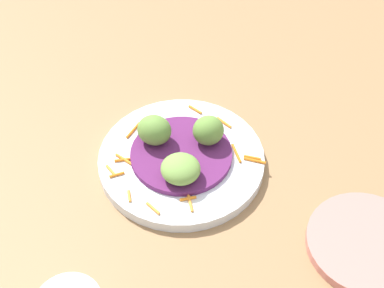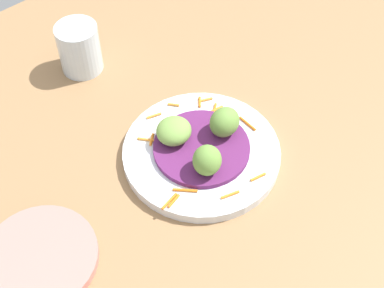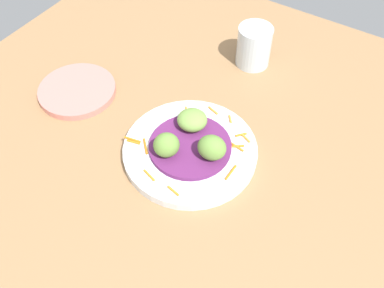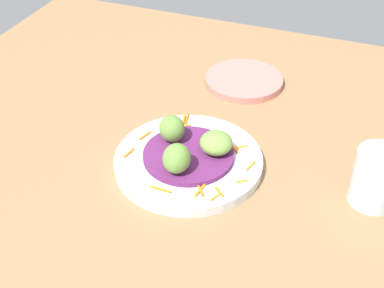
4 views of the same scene
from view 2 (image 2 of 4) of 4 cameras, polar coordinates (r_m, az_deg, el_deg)
The scene contains 9 objects.
table_surface at distance 84.38cm, azimuth 2.68°, elevation -2.47°, with size 110.00×110.00×2.00cm, color #936D47.
main_plate at distance 83.70cm, azimuth 0.98°, elevation -0.93°, with size 23.94×23.94×1.71cm, color silver.
cabbage_bed at distance 82.69cm, azimuth 0.99°, elevation -0.38°, with size 14.61×14.61×0.86cm, color #60235B.
carrot_garnish at distance 83.49cm, azimuth 0.47°, elevation 0.05°, with size 20.30×20.34×0.40cm.
guac_scoop_left at distance 82.15cm, azimuth -1.90°, elevation 1.37°, with size 5.25×5.45×3.25cm, color #759E47.
guac_scoop_center at distance 77.93cm, azimuth 1.57°, elevation -1.69°, with size 4.51×4.17×4.42cm, color olive.
guac_scoop_right at distance 82.59cm, azimuth 3.39°, elevation 2.29°, with size 4.28×4.95×4.47cm, color olive.
side_plate_small at distance 77.01cm, azimuth -15.46°, elevation -11.25°, with size 15.49×15.49×1.38cm, color tan.
water_glass at distance 96.84cm, azimuth -11.59°, elevation 9.69°, with size 7.18×7.18×8.71cm, color silver.
Camera 2 is at (-36.09, -35.20, 68.67)cm, focal length 51.49 mm.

